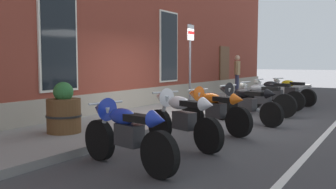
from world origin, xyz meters
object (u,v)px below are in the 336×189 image
Objects in this scene: motorcycle_white_sport at (180,115)px; motorcycle_orange_sport at (212,108)px; motorcycle_grey_naked at (261,99)px; motorcycle_blue_sport at (124,131)px; motorcycle_yellow_naked at (290,92)px; pedestrian_tan_coat at (237,72)px; parking_sign at (190,55)px; motorcycle_black_sport at (243,101)px; motorcycle_black_naked at (273,95)px; barrel_planter at (64,112)px.

motorcycle_orange_sport is (1.59, 0.07, -0.02)m from motorcycle_white_sport.
motorcycle_grey_naked is (4.65, -0.11, -0.08)m from motorcycle_white_sport.
motorcycle_yellow_naked is (9.57, -0.20, -0.07)m from motorcycle_blue_sport.
pedestrian_tan_coat is 0.69× the size of parking_sign.
motorcycle_black_sport is at bearing 179.58° from motorcycle_grey_naked.
motorcycle_black_sport is 4.74m from motorcycle_yellow_naked.
pedestrian_tan_coat is at bearing 34.86° from motorcycle_black_naked.
motorcycle_black_sport is at bearing 178.99° from motorcycle_yellow_naked.
motorcycle_blue_sport is at bearing 178.81° from motorcycle_yellow_naked.
motorcycle_white_sport is 1.59m from motorcycle_orange_sport.
motorcycle_black_sport is 1.49m from motorcycle_grey_naked.
motorcycle_blue_sport is 1.67m from motorcycle_white_sport.
motorcycle_black_naked is at bearing -18.73° from barrel_planter.
motorcycle_blue_sport is 1.94× the size of barrel_planter.
barrel_planter is (-0.65, 2.30, -0.02)m from motorcycle_white_sport.
motorcycle_black_naked is at bearing -145.14° from pedestrian_tan_coat.
motorcycle_blue_sport is 7.92m from motorcycle_black_naked.
pedestrian_tan_coat is at bearing 52.35° from motorcycle_yellow_naked.
pedestrian_tan_coat is (3.82, 2.66, 0.62)m from motorcycle_black_naked.
motorcycle_blue_sport is at bearing -167.45° from pedestrian_tan_coat.
motorcycle_blue_sport is at bearing -162.69° from parking_sign.
motorcycle_white_sport is 0.97× the size of motorcycle_orange_sport.
pedestrian_tan_coat is (11.74, 2.61, 0.56)m from motorcycle_blue_sport.
motorcycle_orange_sport is 4.66m from motorcycle_black_naked.
motorcycle_yellow_naked is (1.65, -0.15, -0.01)m from motorcycle_black_naked.
motorcycle_white_sport is at bearing 178.61° from motorcycle_grey_naked.
barrel_planter is at bearing 161.27° from motorcycle_black_naked.
pedestrian_tan_coat reaches higher than motorcycle_black_sport.
motorcycle_black_naked reaches higher than motorcycle_grey_naked.
motorcycle_orange_sport is 1.01× the size of motorcycle_yellow_naked.
motorcycle_white_sport is 0.92× the size of motorcycle_black_sport.
motorcycle_yellow_naked is at bearing -1.19° from motorcycle_blue_sport.
motorcycle_black_sport reaches higher than motorcycle_yellow_naked.
motorcycle_yellow_naked is at bearing -1.34° from motorcycle_white_sport.
motorcycle_black_sport is at bearing -6.10° from motorcycle_orange_sport.
motorcycle_grey_naked is 1.06× the size of motorcycle_yellow_naked.
motorcycle_white_sport is at bearing -74.20° from barrel_planter.
motorcycle_blue_sport is 0.97× the size of motorcycle_grey_naked.
parking_sign reaches higher than motorcycle_yellow_naked.
pedestrian_tan_coat is (5.42, 2.74, 0.62)m from motorcycle_grey_naked.
motorcycle_orange_sport is 0.94× the size of motorcycle_black_sport.
motorcycle_black_naked is 1.66m from motorcycle_yellow_naked.
pedestrian_tan_coat is 10.73m from barrel_planter.
motorcycle_black_naked reaches higher than motorcycle_yellow_naked.
pedestrian_tan_coat is 6.53m from parking_sign.
barrel_planter is (-3.81, 2.40, 0.00)m from motorcycle_black_sport.
motorcycle_yellow_naked is (4.74, -0.08, -0.08)m from motorcycle_black_sport.
barrel_planter is at bearing 171.58° from parking_sign.
motorcycle_orange_sport is at bearing -44.97° from barrel_planter.
pedestrian_tan_coat is at bearing 26.82° from motorcycle_grey_naked.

